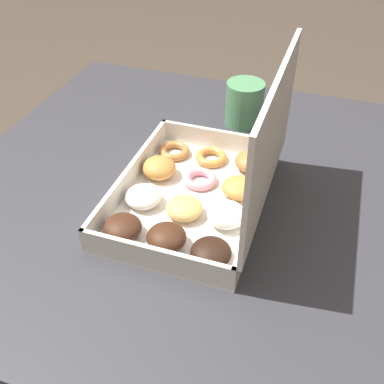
{
  "coord_description": "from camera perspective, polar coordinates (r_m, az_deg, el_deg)",
  "views": [
    {
      "loc": [
        0.66,
        0.27,
        1.25
      ],
      "look_at": [
        0.05,
        0.06,
        0.73
      ],
      "focal_mm": 42.0,
      "sensor_mm": 36.0,
      "label": 1
    }
  ],
  "objects": [
    {
      "name": "donut_box",
      "position": [
        0.8,
        1.75,
        0.71
      ],
      "size": [
        0.36,
        0.26,
        0.28
      ],
      "color": "silver",
      "rests_on": "dining_table"
    },
    {
      "name": "coffee_mug",
      "position": [
        1.05,
        6.68,
        11.19
      ],
      "size": [
        0.09,
        0.09,
        0.1
      ],
      "color": "#4C8456",
      "rests_on": "dining_table"
    },
    {
      "name": "ground_plane",
      "position": [
        1.44,
        -1.92,
        -21.19
      ],
      "size": [
        8.0,
        8.0,
        0.0
      ],
      "primitive_type": "plane",
      "color": "#42382D"
    },
    {
      "name": "dining_table",
      "position": [
        0.97,
        -2.67,
        -3.46
      ],
      "size": [
        0.92,
        0.84,
        0.71
      ],
      "color": "#2D2D33",
      "rests_on": "ground_plane"
    }
  ]
}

